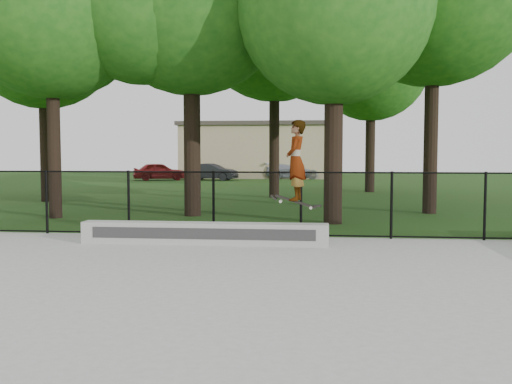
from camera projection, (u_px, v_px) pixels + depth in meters
ground at (131, 308)px, 7.24m from camera, size 100.00×100.00×0.00m
concrete_slab at (131, 306)px, 7.24m from camera, size 14.00×12.00×0.06m
grind_ledge at (204, 233)px, 11.88m from camera, size 5.17×0.40×0.46m
car_a at (159, 171)px, 40.30m from camera, size 3.94×2.73×1.25m
car_b at (212, 172)px, 40.22m from camera, size 3.42×1.82×1.18m
car_c at (294, 170)px, 42.48m from camera, size 4.10×2.13×1.25m
skater_airborne at (296, 162)px, 11.31m from camera, size 0.81×0.62×1.80m
chainlink_fence at (213, 203)px, 13.03m from camera, size 16.06×0.06×1.50m
tree_row at (253, 17)px, 20.64m from camera, size 20.90×18.59×11.02m
distant_building at (261, 150)px, 44.99m from camera, size 12.40×6.40×4.30m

